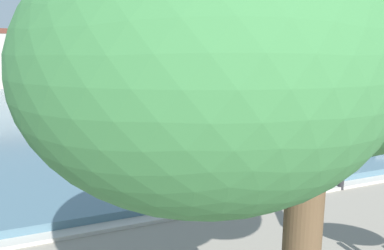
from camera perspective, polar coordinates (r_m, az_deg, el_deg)
The scene contains 11 objects.
harbor_water at distance 36.56m, azimuth -15.63°, elevation 2.50°, with size 90.43×50.36×0.38m, color #476675.
quay_edge_coping at distance 12.46m, azimuth -0.98°, elevation -13.87°, with size 90.43×0.50×0.12m, color #ADA89E.
sailboat_orange at distance 51.52m, azimuth -5.45°, elevation 5.49°, with size 2.35×6.57×6.36m.
sailboat_grey at distance 23.39m, azimuth 25.54°, elevation -2.11°, with size 3.38×7.45×8.86m.
sailboat_yellow at distance 37.77m, azimuth 8.55°, elevation 3.38°, with size 1.99×9.49×6.98m.
shade_tree at distance 4.76m, azimuth 15.33°, elevation 9.17°, with size 6.85×4.20×6.76m.
mooring_bollard at distance 15.77m, azimuth 22.63°, elevation -8.57°, with size 0.24×0.24×0.50m, color #232326.
townhouse_wide_warehouse at distance 66.92m, azimuth -27.09°, elevation 9.32°, with size 7.57×5.16×9.56m.
townhouse_tall_gabled at distance 65.35m, azimuth -20.12°, elevation 9.31°, with size 5.64×6.77×8.39m.
townhouse_corner_house at distance 67.71m, azimuth -10.67°, elevation 10.58°, with size 8.97×6.06×10.18m.
townhouse_end_terrace at distance 69.27m, azimuth -4.13°, elevation 11.99°, with size 9.13×7.25×13.22m.
Camera 1 is at (-4.09, -1.24, 5.28)m, focal length 33.47 mm.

